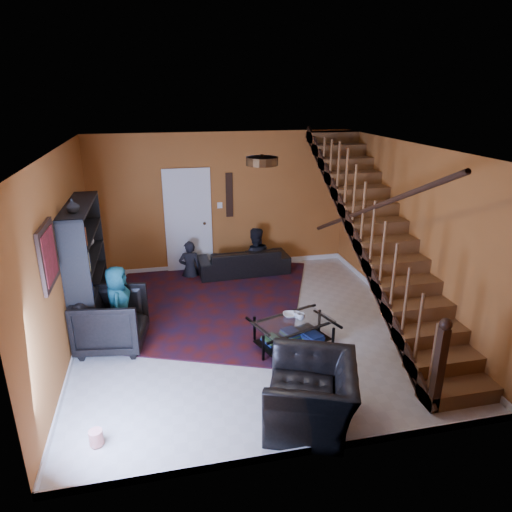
# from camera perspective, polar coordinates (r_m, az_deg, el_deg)

# --- Properties ---
(floor) EXTENTS (5.50, 5.50, 0.00)m
(floor) POSITION_cam_1_polar(r_m,az_deg,el_deg) (7.32, -0.79, -9.01)
(floor) COLOR beige
(floor) RESTS_ON ground
(room) EXTENTS (5.50, 5.50, 5.50)m
(room) POSITION_cam_1_polar(r_m,az_deg,el_deg) (8.37, -11.67, -5.15)
(room) COLOR #A95D25
(room) RESTS_ON ground
(staircase) EXTENTS (0.95, 5.02, 3.18)m
(staircase) POSITION_cam_1_polar(r_m,az_deg,el_deg) (7.45, 15.37, 2.49)
(staircase) COLOR brown
(staircase) RESTS_ON floor
(bookshelf) EXTENTS (0.35, 1.80, 2.00)m
(bookshelf) POSITION_cam_1_polar(r_m,az_deg,el_deg) (7.43, -20.32, -1.68)
(bookshelf) COLOR black
(bookshelf) RESTS_ON floor
(door) EXTENTS (0.82, 0.05, 2.05)m
(door) POSITION_cam_1_polar(r_m,az_deg,el_deg) (9.36, -8.44, 4.15)
(door) COLOR silver
(door) RESTS_ON floor
(framed_picture) EXTENTS (0.04, 0.74, 0.74)m
(framed_picture) POSITION_cam_1_polar(r_m,az_deg,el_deg) (5.81, -24.57, 0.05)
(framed_picture) COLOR maroon
(framed_picture) RESTS_ON room
(wall_hanging) EXTENTS (0.14, 0.03, 0.90)m
(wall_hanging) POSITION_cam_1_polar(r_m,az_deg,el_deg) (9.33, -3.36, 7.61)
(wall_hanging) COLOR black
(wall_hanging) RESTS_ON room
(ceiling_fixture) EXTENTS (0.40, 0.40, 0.10)m
(ceiling_fixture) POSITION_cam_1_polar(r_m,az_deg,el_deg) (5.68, 0.75, 11.78)
(ceiling_fixture) COLOR #3F2814
(ceiling_fixture) RESTS_ON room
(rug) EXTENTS (4.76, 5.05, 0.02)m
(rug) POSITION_cam_1_polar(r_m,az_deg,el_deg) (8.36, -6.98, -5.20)
(rug) COLOR #440F0C
(rug) RESTS_ON floor
(sofa) EXTENTS (1.86, 0.79, 0.54)m
(sofa) POSITION_cam_1_polar(r_m,az_deg,el_deg) (9.32, -1.59, -0.61)
(sofa) COLOR black
(sofa) RESTS_ON floor
(armchair_left) EXTENTS (1.06, 1.04, 0.85)m
(armchair_left) POSITION_cam_1_polar(r_m,az_deg,el_deg) (6.96, -17.55, -7.68)
(armchair_left) COLOR black
(armchair_left) RESTS_ON floor
(armchair_right) EXTENTS (1.31, 1.39, 0.73)m
(armchair_right) POSITION_cam_1_polar(r_m,az_deg,el_deg) (5.35, 6.93, -16.74)
(armchair_right) COLOR black
(armchair_right) RESTS_ON floor
(person_adult_a) EXTENTS (0.46, 0.32, 1.20)m
(person_adult_a) POSITION_cam_1_polar(r_m,az_deg,el_deg) (9.28, -8.23, -1.68)
(person_adult_a) COLOR black
(person_adult_a) RESTS_ON sofa
(person_adult_b) EXTENTS (0.73, 0.60, 1.39)m
(person_adult_b) POSITION_cam_1_polar(r_m,az_deg,el_deg) (9.42, -0.15, -0.52)
(person_adult_b) COLOR black
(person_adult_b) RESTS_ON sofa
(person_child) EXTENTS (0.42, 0.61, 1.18)m
(person_child) POSITION_cam_1_polar(r_m,az_deg,el_deg) (7.03, -16.78, -5.80)
(person_child) COLOR #1B5F6A
(person_child) RESTS_ON armchair_left
(coffee_table) EXTENTS (1.23, 0.96, 0.41)m
(coffee_table) POSITION_cam_1_polar(r_m,az_deg,el_deg) (6.75, 4.63, -9.52)
(coffee_table) COLOR black
(coffee_table) RESTS_ON floor
(cup_a) EXTENTS (0.16, 0.16, 0.09)m
(cup_a) POSITION_cam_1_polar(r_m,az_deg,el_deg) (6.71, 5.61, -7.55)
(cup_a) COLOR #999999
(cup_a) RESTS_ON coffee_table
(cup_b) EXTENTS (0.13, 0.13, 0.09)m
(cup_b) POSITION_cam_1_polar(r_m,az_deg,el_deg) (6.76, 5.07, -7.33)
(cup_b) COLOR #999999
(cup_b) RESTS_ON coffee_table
(bowl) EXTENTS (0.23, 0.23, 0.05)m
(bowl) POSITION_cam_1_polar(r_m,az_deg,el_deg) (6.79, 4.26, -7.36)
(bowl) COLOR #999999
(bowl) RESTS_ON coffee_table
(vase) EXTENTS (0.18, 0.18, 0.19)m
(vase) POSITION_cam_1_polar(r_m,az_deg,el_deg) (6.63, -21.99, 5.86)
(vase) COLOR #999999
(vase) RESTS_ON bookshelf
(popcorn_bucket) EXTENTS (0.17, 0.17, 0.17)m
(popcorn_bucket) POSITION_cam_1_polar(r_m,az_deg,el_deg) (5.45, -19.36, -20.62)
(popcorn_bucket) COLOR red
(popcorn_bucket) RESTS_ON rug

